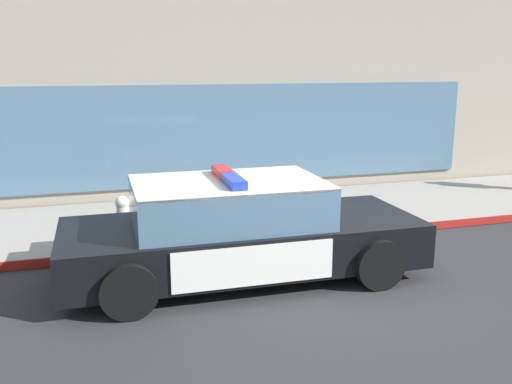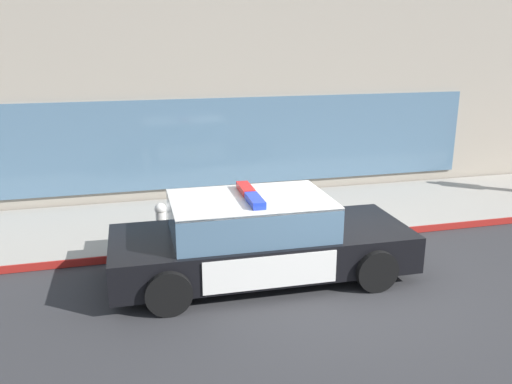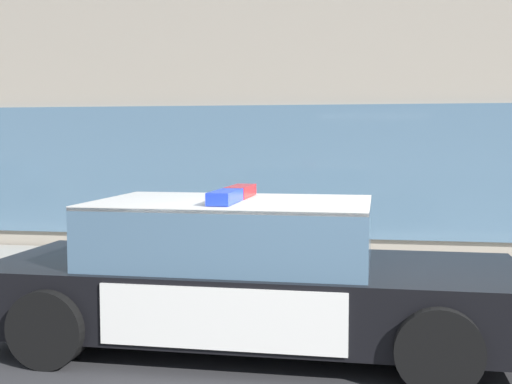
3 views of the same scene
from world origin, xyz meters
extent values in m
plane|color=#303033|center=(0.00, 0.00, 0.00)|extent=(48.00, 48.00, 0.00)
cube|color=#A39E93|center=(0.00, 3.47, 0.07)|extent=(48.00, 3.18, 0.15)
cube|color=maroon|center=(0.00, 1.87, 0.08)|extent=(28.80, 0.04, 0.14)
cube|color=gray|center=(1.02, 9.12, 3.86)|extent=(24.26, 8.01, 7.72)
cube|color=slate|center=(-1.89, 5.09, 1.45)|extent=(14.56, 0.08, 2.10)
cube|color=black|center=(-1.15, 0.70, 0.50)|extent=(4.92, 1.94, 0.60)
cube|color=silver|center=(0.42, 0.68, 0.67)|extent=(1.69, 1.85, 0.05)
cube|color=silver|center=(-2.86, 0.73, 0.67)|extent=(1.40, 1.85, 0.05)
cube|color=silver|center=(-1.23, 1.65, 0.50)|extent=(2.05, 0.06, 0.51)
cube|color=silver|center=(-1.26, -0.24, 0.50)|extent=(2.05, 0.06, 0.51)
cube|color=yellow|center=(-1.23, 1.67, 0.50)|extent=(0.22, 0.02, 0.26)
cube|color=slate|center=(-1.34, 0.71, 1.07)|extent=(2.57, 1.72, 0.60)
cube|color=silver|center=(-1.34, 0.71, 1.36)|extent=(2.57, 1.72, 0.04)
cube|color=red|center=(-1.34, 1.04, 1.44)|extent=(0.21, 0.64, 0.11)
cube|color=blue|center=(-1.35, 0.37, 1.44)|extent=(0.21, 0.64, 0.11)
cylinder|color=black|center=(0.48, 1.61, 0.34)|extent=(0.68, 0.23, 0.68)
cylinder|color=black|center=(0.45, -0.25, 0.34)|extent=(0.68, 0.23, 0.68)
cylinder|color=black|center=(-2.74, 1.66, 0.34)|extent=(0.68, 0.23, 0.68)
cylinder|color=black|center=(-2.77, -0.20, 0.34)|extent=(0.68, 0.23, 0.68)
cylinder|color=silver|center=(-2.66, 2.42, 0.20)|extent=(0.28, 0.28, 0.10)
cylinder|color=silver|center=(-2.66, 2.42, 0.47)|extent=(0.19, 0.19, 0.45)
sphere|color=silver|center=(-2.66, 2.42, 0.77)|extent=(0.22, 0.22, 0.22)
cylinder|color=gray|center=(-2.66, 2.42, 0.84)|extent=(0.06, 0.06, 0.05)
cylinder|color=gray|center=(-2.66, 2.27, 0.50)|extent=(0.09, 0.10, 0.09)
cylinder|color=gray|center=(-2.66, 2.56, 0.50)|extent=(0.09, 0.10, 0.09)
cylinder|color=gray|center=(-2.51, 2.42, 0.46)|extent=(0.10, 0.12, 0.12)
camera|label=1|loc=(-3.13, -6.44, 2.92)|focal=39.27mm
camera|label=2|loc=(-3.28, -7.15, 3.85)|focal=37.14mm
camera|label=3|loc=(-0.11, -5.36, 1.94)|focal=46.46mm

